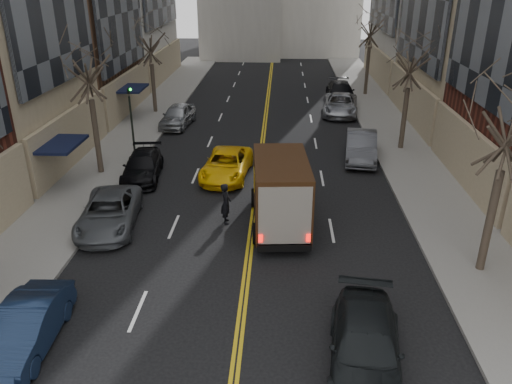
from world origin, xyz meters
TOP-DOWN VIEW (x-y plane):
  - sidewalk_left at (-9.00, 27.00)m, footprint 4.00×66.00m
  - sidewalk_right at (9.00, 27.00)m, footprint 4.00×66.00m
  - tree_lf_mid at (-8.80, 20.00)m, footprint 3.20×3.20m
  - tree_lf_far at (-8.80, 33.00)m, footprint 3.20×3.20m
  - tree_rt_mid at (8.80, 25.00)m, footprint 3.20×3.20m
  - tree_rt_far at (8.80, 40.00)m, footprint 3.20×3.20m
  - traffic_signal at (-7.39, 22.00)m, footprint 0.29×0.26m
  - ups_truck at (1.20, 14.41)m, footprint 2.77×6.09m
  - observer_sedan at (3.68, 5.80)m, footprint 2.65×5.22m
  - taxi at (-1.75, 19.99)m, footprint 2.78×5.26m
  - pedestrian at (-1.20, 14.54)m, footprint 0.55×0.75m
  - parked_lf_b at (-6.30, 6.13)m, footprint 1.64×4.34m
  - parked_lf_c at (-6.30, 13.87)m, footprint 2.98×5.35m
  - parked_lf_d at (-6.30, 19.56)m, footprint 2.42×4.89m
  - parked_lf_e at (-6.30, 29.49)m, footprint 2.29×4.77m
  - parked_rt_a at (6.00, 23.12)m, footprint 2.38×5.19m
  - parked_rt_b at (5.84, 33.36)m, footprint 3.26×5.89m
  - parked_rt_c at (6.30, 37.72)m, footprint 2.27×5.54m

SIDE VIEW (x-z plane):
  - sidewalk_left at x=-9.00m, z-range 0.00..0.15m
  - sidewalk_right at x=9.00m, z-range 0.00..0.15m
  - parked_lf_d at x=-6.30m, z-range 0.00..1.37m
  - taxi at x=-1.75m, z-range 0.00..1.41m
  - parked_lf_b at x=-6.30m, z-range 0.00..1.41m
  - parked_lf_c at x=-6.30m, z-range 0.00..1.42m
  - observer_sedan at x=3.68m, z-range 0.00..1.45m
  - parked_rt_b at x=5.84m, z-range 0.00..1.56m
  - parked_lf_e at x=-6.30m, z-range 0.00..1.57m
  - parked_rt_c at x=6.30m, z-range 0.00..1.61m
  - parked_rt_a at x=6.00m, z-range 0.00..1.65m
  - pedestrian at x=-1.20m, z-range 0.00..1.89m
  - ups_truck at x=1.20m, z-range 0.01..3.27m
  - traffic_signal at x=-7.39m, z-range 0.47..5.17m
  - tree_lf_far at x=-8.80m, z-range 1.97..10.08m
  - tree_rt_mid at x=8.80m, z-range 2.01..10.33m
  - tree_lf_mid at x=-8.80m, z-range 2.14..11.05m
  - tree_rt_far at x=8.80m, z-range 2.19..11.29m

